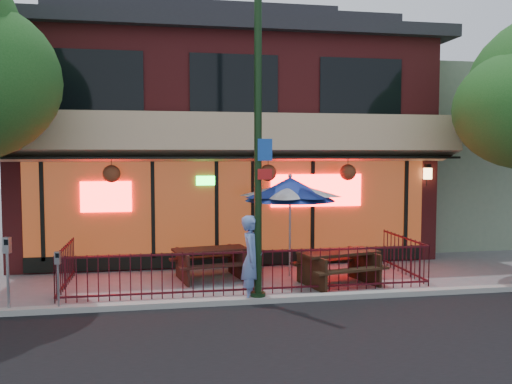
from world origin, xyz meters
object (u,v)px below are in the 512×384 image
(picnic_table_right, at_px, (338,263))
(parking_meter_near, at_px, (58,271))
(street_light, at_px, (258,152))
(pedestrian, at_px, (252,259))
(parking_meter_far, at_px, (7,262))
(picnic_table_left, at_px, (210,259))
(patio_umbrella, at_px, (290,189))

(picnic_table_right, relative_size, parking_meter_near, 1.78)
(street_light, bearing_deg, pedestrian, 157.16)
(street_light, bearing_deg, parking_meter_far, 179.97)
(picnic_table_left, height_order, parking_meter_far, parking_meter_far)
(picnic_table_left, relative_size, pedestrian, 1.11)
(street_light, height_order, patio_umbrella, street_light)
(street_light, xyz_separation_m, parking_meter_far, (-4.95, 0.00, -2.13))
(patio_umbrella, bearing_deg, street_light, -118.72)
(pedestrian, height_order, parking_meter_far, pedestrian)
(picnic_table_right, height_order, parking_meter_near, parking_meter_near)
(street_light, xyz_separation_m, picnic_table_left, (-0.80, 2.25, -2.64))
(street_light, bearing_deg, parking_meter_near, -178.89)
(patio_umbrella, height_order, parking_meter_near, patio_umbrella)
(pedestrian, distance_m, parking_meter_far, 4.82)
(picnic_table_right, relative_size, parking_meter_far, 1.43)
(parking_meter_near, bearing_deg, patio_umbrella, 23.99)
(street_light, relative_size, picnic_table_left, 3.45)
(street_light, height_order, parking_meter_near, street_light)
(picnic_table_right, height_order, pedestrian, pedestrian)
(picnic_table_left, height_order, picnic_table_right, picnic_table_right)
(picnic_table_right, xyz_separation_m, parking_meter_near, (-6.16, -1.22, 0.29))
(street_light, distance_m, patio_umbrella, 2.73)
(picnic_table_left, distance_m, picnic_table_right, 3.16)
(pedestrian, distance_m, parking_meter_near, 3.88)
(street_light, distance_m, parking_meter_far, 5.39)
(parking_meter_far, bearing_deg, street_light, -0.03)
(patio_umbrella, bearing_deg, parking_meter_far, -160.00)
(patio_umbrella, relative_size, parking_meter_far, 1.74)
(street_light, xyz_separation_m, picnic_table_right, (2.16, 1.14, -2.62))
(street_light, relative_size, pedestrian, 3.83)
(picnic_table_right, relative_size, patio_umbrella, 0.83)
(picnic_table_left, bearing_deg, pedestrian, -72.87)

